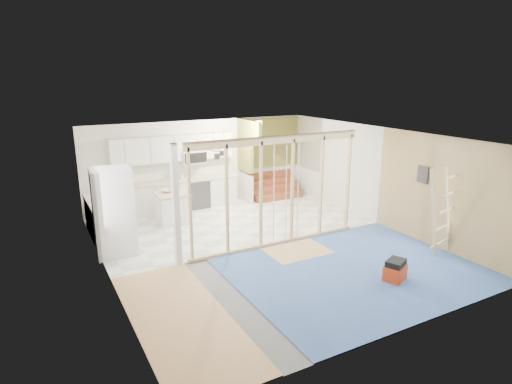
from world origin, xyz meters
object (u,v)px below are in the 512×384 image
toolbox (395,271)px  ladder (442,212)px  island (172,208)px  fridge (114,212)px

toolbox → ladder: ladder is taller
island → ladder: ladder is taller
fridge → ladder: ladder is taller
island → toolbox: (2.75, -5.38, -0.21)m
island → ladder: 6.72m
island → toolbox: bearing=-62.4°
fridge → toolbox: fridge is taller
fridge → island: 2.34m
fridge → ladder: 7.17m
toolbox → ladder: bearing=-10.2°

